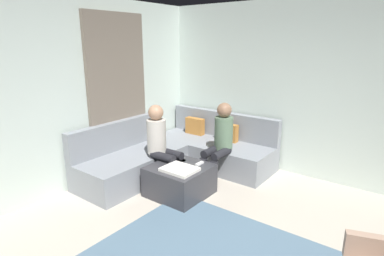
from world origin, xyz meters
TOP-DOWN VIEW (x-y plane):
  - wall_back at (0.00, 2.94)m, footprint 6.00×0.12m
  - wall_left at (-2.94, 0.00)m, footprint 0.12×6.00m
  - curtain_panel at (-2.84, 1.30)m, footprint 0.06×1.10m
  - sectional_couch at (-2.08, 1.88)m, footprint 2.10×2.55m
  - ottoman at (-1.52, 1.20)m, footprint 0.76×0.76m
  - folded_blanket at (-1.42, 1.08)m, footprint 0.44×0.36m
  - coffee_mug at (-1.74, 1.38)m, footprint 0.08×0.08m
  - game_remote at (-1.34, 1.42)m, footprint 0.05×0.15m
  - person_on_couch_back at (-1.33, 1.93)m, footprint 0.30×0.60m
  - person_on_couch_side at (-1.93, 1.30)m, footprint 0.60×0.30m

SIDE VIEW (x-z plane):
  - ottoman at x=-1.52m, z-range 0.00..0.42m
  - sectional_couch at x=-2.08m, z-range -0.15..0.72m
  - game_remote at x=-1.34m, z-range 0.42..0.44m
  - folded_blanket at x=-1.42m, z-range 0.42..0.46m
  - coffee_mug at x=-1.74m, z-range 0.42..0.52m
  - person_on_couch_back at x=-1.33m, z-range 0.06..1.26m
  - person_on_couch_side at x=-1.93m, z-range 0.06..1.26m
  - curtain_panel at x=-2.84m, z-range 0.00..2.50m
  - wall_back at x=0.00m, z-range 0.00..2.70m
  - wall_left at x=-2.94m, z-range 0.00..2.70m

